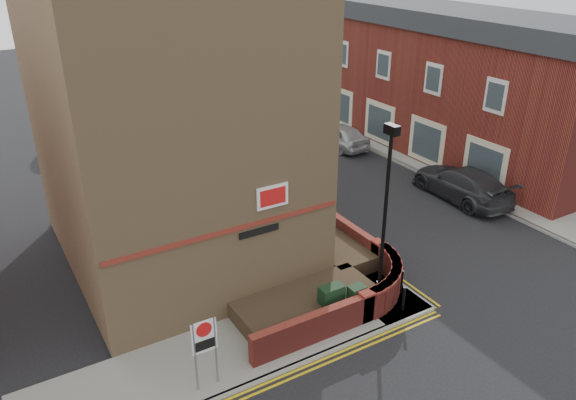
{
  "coord_description": "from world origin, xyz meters",
  "views": [
    {
      "loc": [
        -9.19,
        -10.89,
        11.46
      ],
      "look_at": [
        -0.32,
        4.0,
        3.29
      ],
      "focal_mm": 35.0,
      "sensor_mm": 36.0,
      "label": 1
    }
  ],
  "objects_px": {
    "utility_cabinet_large": "(331,302)",
    "silver_car_near": "(272,152)",
    "lamppost": "(385,218)",
    "zone_sign": "(205,342)"
  },
  "relations": [
    {
      "from": "utility_cabinet_large",
      "to": "silver_car_near",
      "type": "distance_m",
      "value": 14.41
    },
    {
      "from": "lamppost",
      "to": "utility_cabinet_large",
      "type": "bearing_deg",
      "value": 176.99
    },
    {
      "from": "lamppost",
      "to": "utility_cabinet_large",
      "type": "xyz_separation_m",
      "value": [
        -1.9,
        0.1,
        -2.62
      ]
    },
    {
      "from": "utility_cabinet_large",
      "to": "zone_sign",
      "type": "bearing_deg",
      "value": -170.31
    },
    {
      "from": "lamppost",
      "to": "silver_car_near",
      "type": "distance_m",
      "value": 14.18
    },
    {
      "from": "lamppost",
      "to": "zone_sign",
      "type": "xyz_separation_m",
      "value": [
        -6.6,
        -0.7,
        -1.7
      ]
    },
    {
      "from": "utility_cabinet_large",
      "to": "silver_car_near",
      "type": "xyz_separation_m",
      "value": [
        5.3,
        13.4,
        -0.09
      ]
    },
    {
      "from": "lamppost",
      "to": "zone_sign",
      "type": "distance_m",
      "value": 6.85
    },
    {
      "from": "lamppost",
      "to": "utility_cabinet_large",
      "type": "height_order",
      "value": "lamppost"
    },
    {
      "from": "lamppost",
      "to": "silver_car_near",
      "type": "bearing_deg",
      "value": 75.86
    }
  ]
}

